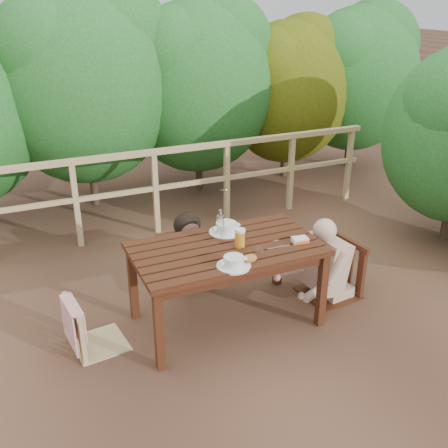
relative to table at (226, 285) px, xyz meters
name	(u,v)px	position (x,y,z in m)	size (l,w,h in m)	color
ground	(226,320)	(0.00, 0.00, -0.35)	(60.00, 60.00, 0.00)	brown
table	(226,285)	(0.00, 0.00, 0.00)	(1.53, 0.86, 0.71)	#35180C
chair_left	(95,300)	(-1.07, 0.11, 0.07)	(0.42, 0.42, 0.84)	tan
chair_far	(183,241)	(-0.10, 0.81, 0.07)	(0.43, 0.43, 0.86)	#35180C
chair_right	(332,247)	(1.06, 0.01, 0.14)	(0.49, 0.49, 0.98)	#35180C
woman	(181,226)	(-0.10, 0.83, 0.23)	(0.47, 0.58, 1.17)	black
diner_right	(337,230)	(1.09, 0.01, 0.30)	(0.53, 0.65, 1.31)	tan
railing	(156,192)	(0.00, 2.00, 0.15)	(5.60, 0.10, 1.01)	tan
hedge_row	(152,54)	(0.40, 3.20, 1.55)	(6.60, 1.60, 3.80)	#1E5620
soup_near	(234,262)	(-0.08, -0.32, 0.40)	(0.26, 0.26, 0.09)	white
soup_far	(226,228)	(0.11, 0.26, 0.40)	(0.30, 0.30, 0.10)	silver
bread_roll	(250,259)	(0.06, -0.30, 0.39)	(0.12, 0.09, 0.07)	olive
beer_glass	(240,239)	(0.10, -0.04, 0.44)	(0.09, 0.09, 0.17)	#CA8910
bottle	(220,225)	(0.01, 0.15, 0.49)	(0.07, 0.07, 0.27)	white
tumbler	(259,252)	(0.18, -0.24, 0.39)	(0.06, 0.06, 0.08)	white
butter_tub	(300,241)	(0.58, -0.18, 0.38)	(0.13, 0.09, 0.06)	silver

